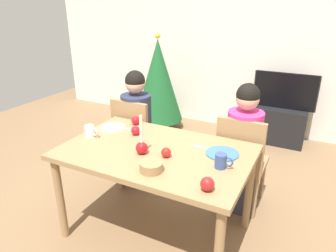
# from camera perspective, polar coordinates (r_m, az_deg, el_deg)

# --- Properties ---
(ground_plane) EXTENTS (7.68, 7.68, 0.00)m
(ground_plane) POSITION_cam_1_polar(r_m,az_deg,el_deg) (2.72, -2.01, -18.72)
(ground_plane) COLOR brown
(back_wall) EXTENTS (6.40, 0.10, 2.60)m
(back_wall) POSITION_cam_1_polar(r_m,az_deg,el_deg) (4.53, 14.38, 15.40)
(back_wall) COLOR silver
(back_wall) RESTS_ON ground
(dining_table) EXTENTS (1.40, 0.90, 0.75)m
(dining_table) POSITION_cam_1_polar(r_m,az_deg,el_deg) (2.34, -2.23, -6.27)
(dining_table) COLOR #99754C
(dining_table) RESTS_ON ground
(chair_left) EXTENTS (0.40, 0.40, 0.90)m
(chair_left) POSITION_cam_1_polar(r_m,az_deg,el_deg) (3.15, -6.03, -1.76)
(chair_left) COLOR #99754C
(chair_left) RESTS_ON ground
(chair_right) EXTENTS (0.40, 0.40, 0.90)m
(chair_right) POSITION_cam_1_polar(r_m,az_deg,el_deg) (2.76, 13.35, -5.84)
(chair_right) COLOR #99754C
(chair_right) RESTS_ON ground
(person_left_child) EXTENTS (0.30, 0.30, 1.17)m
(person_left_child) POSITION_cam_1_polar(r_m,az_deg,el_deg) (3.15, -5.76, -0.59)
(person_left_child) COLOR #33384C
(person_left_child) RESTS_ON ground
(person_right_child) EXTENTS (0.30, 0.30, 1.17)m
(person_right_child) POSITION_cam_1_polar(r_m,az_deg,el_deg) (2.76, 13.62, -4.50)
(person_right_child) COLOR #33384C
(person_right_child) RESTS_ON ground
(tv_stand) EXTENTS (0.64, 0.40, 0.48)m
(tv_stand) POSITION_cam_1_polar(r_m,az_deg,el_deg) (4.39, 20.01, 0.21)
(tv_stand) COLOR black
(tv_stand) RESTS_ON ground
(tv) EXTENTS (0.79, 0.05, 0.46)m
(tv) POSITION_cam_1_polar(r_m,az_deg,el_deg) (4.25, 20.83, 6.10)
(tv) COLOR black
(tv) RESTS_ON tv_stand
(christmas_tree) EXTENTS (0.70, 0.70, 1.38)m
(christmas_tree) POSITION_cam_1_polar(r_m,az_deg,el_deg) (4.46, -1.83, 8.41)
(christmas_tree) COLOR brown
(christmas_tree) RESTS_ON ground
(candle_centerpiece) EXTENTS (0.09, 0.09, 0.30)m
(candle_centerpiece) POSITION_cam_1_polar(r_m,az_deg,el_deg) (2.23, -4.90, -3.66)
(candle_centerpiece) COLOR red
(candle_centerpiece) RESTS_ON dining_table
(plate_left) EXTENTS (0.21, 0.21, 0.01)m
(plate_left) POSITION_cam_1_polar(r_m,az_deg,el_deg) (2.73, -10.16, -0.25)
(plate_left) COLOR white
(plate_left) RESTS_ON dining_table
(plate_right) EXTENTS (0.24, 0.24, 0.01)m
(plate_right) POSITION_cam_1_polar(r_m,az_deg,el_deg) (2.27, 10.03, -5.02)
(plate_right) COLOR teal
(plate_right) RESTS_ON dining_table
(mug_left) EXTENTS (0.12, 0.08, 0.10)m
(mug_left) POSITION_cam_1_polar(r_m,az_deg,el_deg) (2.58, -14.23, -0.94)
(mug_left) COLOR white
(mug_left) RESTS_ON dining_table
(mug_right) EXTENTS (0.12, 0.08, 0.10)m
(mug_right) POSITION_cam_1_polar(r_m,az_deg,el_deg) (2.07, 9.84, -6.40)
(mug_right) COLOR #33477F
(mug_right) RESTS_ON dining_table
(fork_left) EXTENTS (0.18, 0.03, 0.01)m
(fork_left) POSITION_cam_1_polar(r_m,az_deg,el_deg) (2.67, -6.90, -0.63)
(fork_left) COLOR silver
(fork_left) RESTS_ON dining_table
(fork_right) EXTENTS (0.18, 0.04, 0.01)m
(fork_right) POSITION_cam_1_polar(r_m,az_deg,el_deg) (2.35, 6.28, -3.92)
(fork_right) COLOR silver
(fork_right) RESTS_ON dining_table
(bowl_walnuts) EXTENTS (0.15, 0.15, 0.06)m
(bowl_walnuts) POSITION_cam_1_polar(r_m,az_deg,el_deg) (2.02, -3.12, -7.54)
(bowl_walnuts) COLOR #99754C
(bowl_walnuts) RESTS_ON dining_table
(apple_near_candle) EXTENTS (0.08, 0.08, 0.08)m
(apple_near_candle) POSITION_cam_1_polar(r_m,az_deg,el_deg) (2.55, -6.03, -0.84)
(apple_near_candle) COLOR red
(apple_near_candle) RESTS_ON dining_table
(apple_by_left_plate) EXTENTS (0.09, 0.09, 0.09)m
(apple_by_left_plate) POSITION_cam_1_polar(r_m,az_deg,el_deg) (1.83, 7.29, -10.61)
(apple_by_left_plate) COLOR #AB1D1D
(apple_by_left_plate) RESTS_ON dining_table
(apple_by_right_mug) EXTENTS (0.07, 0.07, 0.07)m
(apple_by_right_mug) POSITION_cam_1_polar(r_m,az_deg,el_deg) (2.18, -0.35, -4.93)
(apple_by_right_mug) COLOR red
(apple_by_right_mug) RESTS_ON dining_table
(apple_far_edge) EXTENTS (0.08, 0.08, 0.08)m
(apple_far_edge) POSITION_cam_1_polar(r_m,az_deg,el_deg) (2.77, -6.01, 1.02)
(apple_far_edge) COLOR red
(apple_far_edge) RESTS_ON dining_table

